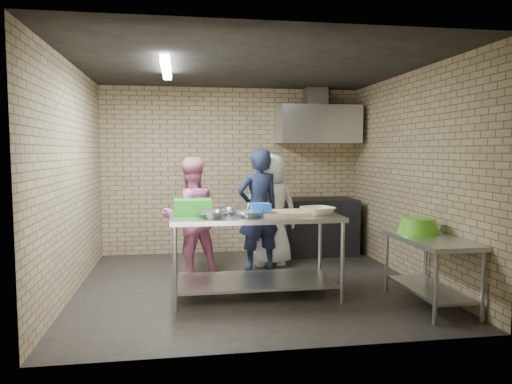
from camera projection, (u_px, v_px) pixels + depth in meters
floor at (251, 285)px, 5.97m from camera, size 4.20×4.20×0.00m
ceiling at (250, 66)px, 5.74m from camera, size 4.20×4.20×0.00m
back_wall at (233, 171)px, 7.82m from camera, size 4.20×0.06×2.70m
front_wall at (286, 190)px, 3.89m from camera, size 4.20×0.06×2.70m
left_wall at (72, 179)px, 5.52m from camera, size 0.06×4.00×2.70m
right_wall at (410, 176)px, 6.18m from camera, size 0.06×4.00×2.70m
prep_table at (255, 255)px, 5.46m from camera, size 1.90×0.95×0.95m
side_counter at (430, 271)px, 5.14m from camera, size 0.60×1.20×0.75m
stove at (317, 226)px, 7.77m from camera, size 1.20×0.70×0.90m
range_hood at (318, 125)px, 7.68m from camera, size 1.30×0.60×0.60m
hood_duct at (315, 97)px, 7.78m from camera, size 0.35×0.30×0.30m
wall_shelf at (332, 136)px, 7.92m from camera, size 0.80×0.20×0.04m
fluorescent_fixture at (166, 69)px, 5.59m from camera, size 0.10×1.25×0.08m
green_crate at (193, 207)px, 5.42m from camera, size 0.42×0.32×0.17m
blue_tub at (261, 209)px, 5.33m from camera, size 0.21×0.21×0.14m
cutting_board at (285, 213)px, 5.46m from camera, size 0.58×0.44×0.03m
mixing_bowl_a at (212, 214)px, 5.15m from camera, size 0.37×0.37×0.07m
mixing_bowl_b at (228, 211)px, 5.42m from camera, size 0.28×0.28×0.07m
mixing_bowl_c at (249, 214)px, 5.19m from camera, size 0.34×0.34×0.07m
ceramic_bowl at (318, 211)px, 5.38m from camera, size 0.46×0.46×0.09m
green_basin at (418, 226)px, 5.34m from camera, size 0.46×0.46×0.17m
bottle_green at (340, 131)px, 7.94m from camera, size 0.06×0.06×0.15m
man_navy at (258, 210)px, 6.65m from camera, size 0.71×0.56×1.71m
woman_pink at (190, 217)px, 6.39m from camera, size 0.92×0.82×1.59m
woman_white at (270, 210)px, 6.95m from camera, size 0.83×0.56×1.64m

